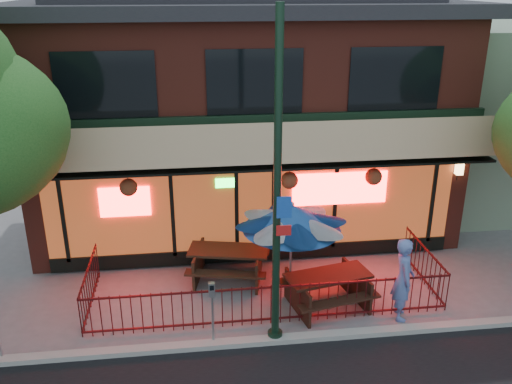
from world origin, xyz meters
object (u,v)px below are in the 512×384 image
(picnic_table_left, at_px, (229,260))
(patio_umbrella, at_px, (292,217))
(parking_meter_near, at_px, (212,303))
(street_light, at_px, (277,207))
(pedestrian, at_px, (403,279))
(picnic_table_right, at_px, (328,285))

(picnic_table_left, distance_m, patio_umbrella, 2.50)
(parking_meter_near, bearing_deg, picnic_table_left, 78.60)
(street_light, bearing_deg, pedestrian, 9.44)
(picnic_table_right, xyz_separation_m, parking_meter_near, (-2.79, -1.15, 0.47))
(street_light, relative_size, pedestrian, 3.50)
(picnic_table_left, xyz_separation_m, pedestrian, (3.83, -2.20, 0.43))
(patio_umbrella, height_order, pedestrian, patio_umbrella)
(parking_meter_near, bearing_deg, picnic_table_right, 22.38)
(picnic_table_right, distance_m, pedestrian, 1.76)
(pedestrian, bearing_deg, street_light, 110.65)
(street_light, distance_m, picnic_table_right, 3.18)
(street_light, relative_size, picnic_table_left, 3.02)
(street_light, bearing_deg, parking_meter_near, 179.89)
(pedestrian, bearing_deg, patio_umbrella, 79.19)
(parking_meter_near, bearing_deg, patio_umbrella, 37.30)
(picnic_table_left, bearing_deg, parking_meter_near, -101.40)
(street_light, relative_size, parking_meter_near, 4.60)
(pedestrian, xyz_separation_m, parking_meter_near, (-4.37, -0.50, 0.03))
(picnic_table_left, bearing_deg, patio_umbrella, -41.04)
(street_light, height_order, picnic_table_left, street_light)
(parking_meter_near, bearing_deg, street_light, -0.11)
(picnic_table_left, distance_m, parking_meter_near, 2.79)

